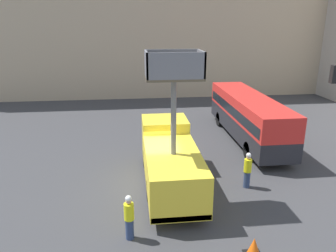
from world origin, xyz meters
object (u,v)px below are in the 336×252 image
object	(u,v)px
road_worker_directing	(247,170)
utility_truck	(170,157)
road_worker_near_truck	(129,217)
traffic_cone_near_truck	(254,247)
city_bus	(248,114)

from	to	relation	value
road_worker_directing	utility_truck	bearing A→B (deg)	-159.57
road_worker_near_truck	traffic_cone_near_truck	distance (m)	4.64
city_bus	traffic_cone_near_truck	bearing A→B (deg)	168.06
utility_truck	city_bus	bearing A→B (deg)	44.91
city_bus	traffic_cone_near_truck	xyz separation A→B (m)	(-3.83, -11.61, -1.50)
city_bus	road_worker_directing	distance (m)	7.16
utility_truck	road_worker_near_truck	size ratio (longest dim) A/B	3.98
road_worker_near_truck	traffic_cone_near_truck	xyz separation A→B (m)	(4.37, -1.47, -0.59)
utility_truck	road_worker_near_truck	world-z (taller)	utility_truck
utility_truck	city_bus	size ratio (longest dim) A/B	0.68
utility_truck	road_worker_directing	world-z (taller)	utility_truck
road_worker_near_truck	road_worker_directing	bearing A→B (deg)	26.30
city_bus	traffic_cone_near_truck	distance (m)	12.32
city_bus	road_worker_directing	bearing A→B (deg)	166.93
utility_truck	city_bus	xyz separation A→B (m)	(6.16, 6.15, 0.27)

